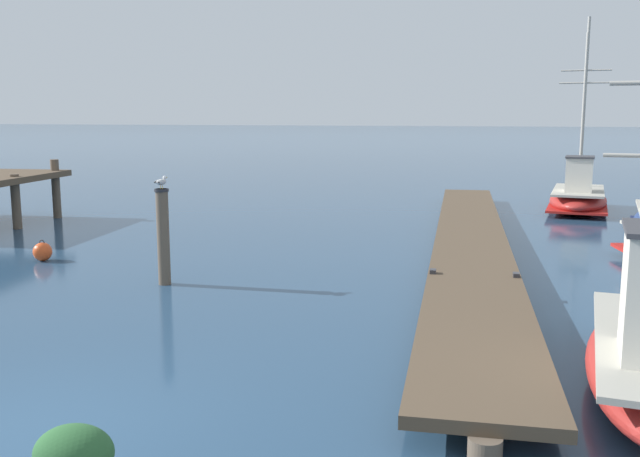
# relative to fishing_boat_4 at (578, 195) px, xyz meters

# --- Properties ---
(ground_plane) EXTENTS (400.00, 400.00, 0.00)m
(ground_plane) POSITION_rel_fishing_boat_4_xyz_m (-7.73, -21.10, -0.60)
(ground_plane) COLOR navy
(floating_dock) EXTENTS (3.29, 22.97, 0.53)m
(floating_dock) POSITION_rel_fishing_boat_4_xyz_m (-3.40, -9.03, -0.24)
(floating_dock) COLOR brown
(floating_dock) RESTS_ON ground
(fishing_boat_4) EXTENTS (2.51, 7.15, 7.15)m
(fishing_boat_4) POSITION_rel_fishing_boat_4_xyz_m (0.00, 0.00, 0.00)
(fishing_boat_4) COLOR #AD2823
(fishing_boat_4) RESTS_ON ground
(mooring_piling) EXTENTS (0.30, 0.30, 2.04)m
(mooring_piling) POSITION_rel_fishing_boat_4_xyz_m (-9.50, -14.15, 0.46)
(mooring_piling) COLOR brown
(mooring_piling) RESTS_ON ground
(perched_seagull) EXTENTS (0.18, 0.38, 0.26)m
(perched_seagull) POSITION_rel_fishing_boat_4_xyz_m (-9.50, -14.16, 1.59)
(perched_seagull) COLOR gold
(perched_seagull) RESTS_ON mooring_piling
(mooring_buoy) EXTENTS (0.46, 0.46, 0.53)m
(mooring_buoy) POSITION_rel_fishing_boat_4_xyz_m (-13.53, -12.75, -0.37)
(mooring_buoy) COLOR #E04C1E
(mooring_buoy) RESTS_ON ground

